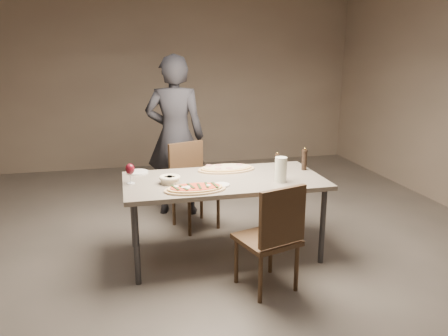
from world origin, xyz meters
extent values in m
plane|color=#615A53|center=(0.00, 0.00, 0.00)|extent=(7.00, 7.00, 0.00)
plane|color=gray|center=(0.00, 3.50, 1.40)|extent=(6.00, 0.00, 6.00)
cube|color=slate|center=(0.00, 0.00, 0.73)|extent=(1.80, 0.90, 0.04)
cylinder|color=#333335|center=(-0.82, -0.37, 0.35)|extent=(0.05, 0.05, 0.71)
cylinder|color=#333335|center=(0.82, -0.37, 0.35)|extent=(0.05, 0.05, 0.71)
cylinder|color=#333335|center=(-0.82, 0.37, 0.35)|extent=(0.05, 0.05, 0.71)
cylinder|color=#333335|center=(0.82, 0.37, 0.35)|extent=(0.05, 0.05, 0.71)
ellipsoid|color=white|center=(-0.47, -0.25, 0.79)|extent=(0.04, 0.04, 0.01)
ellipsoid|color=white|center=(-0.20, -0.28, 0.79)|extent=(0.04, 0.04, 0.01)
ellipsoid|color=white|center=(-0.38, -0.31, 0.79)|extent=(0.04, 0.04, 0.01)
ellipsoid|color=white|center=(-0.41, -0.29, 0.79)|extent=(0.04, 0.04, 0.01)
ellipsoid|color=white|center=(-0.38, -0.28, 0.79)|extent=(0.04, 0.04, 0.01)
cube|color=#213315|center=(-0.48, -0.28, 0.79)|extent=(0.06, 0.15, 0.01)
cube|color=#213315|center=(-0.41, -0.30, 0.79)|extent=(0.07, 0.15, 0.01)
cube|color=#213315|center=(-0.35, -0.26, 0.79)|extent=(0.05, 0.15, 0.01)
cube|color=#213315|center=(-0.28, -0.29, 0.79)|extent=(0.02, 0.15, 0.01)
cube|color=#213315|center=(-0.21, -0.27, 0.79)|extent=(0.03, 0.15, 0.01)
cube|color=#213315|center=(-0.15, -0.28, 0.79)|extent=(0.04, 0.15, 0.01)
cylinder|color=tan|center=(0.23, 0.33, 0.79)|extent=(0.07, 0.07, 0.00)
cylinder|color=tan|center=(-0.07, 0.36, 0.79)|extent=(0.07, 0.07, 0.00)
cylinder|color=tan|center=(-0.01, 0.22, 0.79)|extent=(0.07, 0.07, 0.00)
cylinder|color=tan|center=(0.10, 0.22, 0.79)|extent=(0.07, 0.07, 0.00)
cylinder|color=tan|center=(0.03, 0.35, 0.79)|extent=(0.07, 0.07, 0.00)
cylinder|color=beige|center=(-0.50, -0.03, 0.78)|extent=(0.16, 0.16, 0.06)
torus|color=beige|center=(-0.50, -0.03, 0.80)|extent=(0.19, 0.19, 0.03)
cube|color=#A17041|center=(-0.47, -0.03, 0.79)|extent=(0.06, 0.06, 0.04)
cube|color=#A17041|center=(-0.50, -0.01, 0.79)|extent=(0.06, 0.06, 0.04)
cube|color=#A17041|center=(-0.52, -0.03, 0.79)|extent=(0.06, 0.06, 0.04)
cube|color=#A17041|center=(-0.50, -0.05, 0.79)|extent=(0.06, 0.06, 0.04)
cylinder|color=white|center=(-0.07, -0.21, 0.76)|extent=(0.14, 0.14, 0.02)
cylinder|color=#B1B843|center=(-0.07, -0.21, 0.76)|extent=(0.09, 0.09, 0.00)
cylinder|color=black|center=(0.83, 0.11, 0.84)|extent=(0.05, 0.05, 0.18)
cylinder|color=black|center=(0.83, 0.11, 0.94)|extent=(0.06, 0.06, 0.02)
sphere|color=gold|center=(0.83, 0.11, 0.96)|extent=(0.02, 0.02, 0.02)
cylinder|color=black|center=(0.55, 0.13, 0.83)|extent=(0.04, 0.04, 0.15)
cylinder|color=black|center=(0.55, 0.13, 0.91)|extent=(0.05, 0.05, 0.02)
sphere|color=gold|center=(0.55, 0.13, 0.93)|extent=(0.02, 0.02, 0.02)
cylinder|color=silver|center=(0.47, -0.21, 0.86)|extent=(0.11, 0.11, 0.22)
cylinder|color=silver|center=(-0.83, 0.04, 0.75)|extent=(0.07, 0.07, 0.01)
cylinder|color=silver|center=(-0.83, 0.04, 0.80)|extent=(0.01, 0.01, 0.09)
ellipsoid|color=#4D0B14|center=(-0.83, 0.04, 0.88)|extent=(0.08, 0.08, 0.10)
cylinder|color=white|center=(-0.76, 0.38, 0.76)|extent=(0.20, 0.20, 0.01)
cube|color=#3C2919|center=(0.19, -0.65, 0.42)|extent=(0.53, 0.53, 0.04)
cylinder|color=#3C2919|center=(0.08, -0.87, 0.20)|extent=(0.03, 0.03, 0.40)
cylinder|color=#3C2919|center=(0.41, -0.77, 0.20)|extent=(0.03, 0.03, 0.40)
cylinder|color=#3C2919|center=(-0.02, -0.54, 0.20)|extent=(0.03, 0.03, 0.40)
cylinder|color=#3C2919|center=(0.31, -0.44, 0.20)|extent=(0.03, 0.03, 0.40)
cube|color=#3C2919|center=(0.25, -0.84, 0.68)|extent=(0.40, 0.15, 0.45)
cube|color=#3C2919|center=(-0.14, 0.72, 0.42)|extent=(0.56, 0.56, 0.04)
cylinder|color=#3C2919|center=(-0.04, 0.95, 0.20)|extent=(0.04, 0.04, 0.40)
cylinder|color=#3C2919|center=(-0.37, 0.83, 0.20)|extent=(0.04, 0.04, 0.40)
cylinder|color=#3C2919|center=(0.08, 0.62, 0.20)|extent=(0.04, 0.04, 0.40)
cylinder|color=#3C2919|center=(-0.25, 0.50, 0.20)|extent=(0.04, 0.04, 0.40)
cube|color=#3C2919|center=(-0.21, 0.91, 0.69)|extent=(0.40, 0.18, 0.45)
imported|color=black|center=(-0.29, 1.22, 0.92)|extent=(0.76, 0.59, 1.85)
camera|label=1|loc=(-0.88, -3.70, 1.88)|focal=35.00mm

